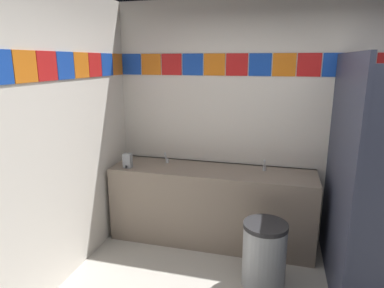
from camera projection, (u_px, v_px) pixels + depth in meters
wall_back at (280, 123)px, 3.70m from camera, size 3.70×0.09×2.64m
wall_side at (18, 152)px, 2.53m from camera, size 0.09×3.42×2.64m
vanity_counter at (211, 204)px, 3.78m from camera, size 2.22×0.59×0.84m
faucet_left at (166, 159)px, 3.89m from camera, size 0.04×0.10×0.14m
faucet_right at (264, 166)px, 3.61m from camera, size 0.04×0.10×0.14m
soap_dispenser at (127, 161)px, 3.72m from camera, size 0.09×0.09×0.16m
stall_divider at (366, 185)px, 2.68m from camera, size 0.92×1.38×2.06m
toilet at (378, 242)px, 3.23m from camera, size 0.39×0.49×0.74m
trash_bin at (264, 254)px, 3.03m from camera, size 0.39×0.39×0.61m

